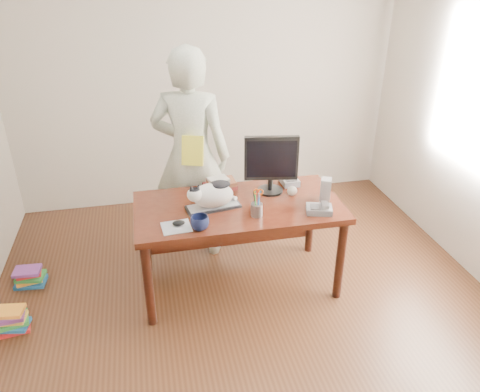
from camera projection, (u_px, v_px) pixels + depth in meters
name	position (u px, v px, depth m)	size (l,w,h in m)	color
room	(259.00, 164.00, 2.83)	(4.50, 4.50, 4.50)	black
desk	(237.00, 216.00, 3.76)	(1.60, 0.80, 0.75)	black
keyboard	(213.00, 207.00, 3.57)	(0.43, 0.22, 0.02)	black
cat	(211.00, 194.00, 3.51)	(0.40, 0.25, 0.23)	silver
monitor	(271.00, 162.00, 3.69)	(0.43, 0.24, 0.48)	black
pen_cup	(257.00, 208.00, 3.44)	(0.11, 0.11, 0.22)	gray
mousepad	(176.00, 227.00, 3.32)	(0.22, 0.20, 0.00)	#A6AAB2
mouse	(179.00, 223.00, 3.33)	(0.10, 0.07, 0.04)	black
coffee_mug	(200.00, 223.00, 3.28)	(0.13, 0.13, 0.10)	black
phone	(320.00, 209.00, 3.50)	(0.22, 0.18, 0.09)	slate
speaker	(326.00, 189.00, 3.66)	(0.11, 0.12, 0.18)	gray
baseball	(292.00, 191.00, 3.74)	(0.08, 0.08, 0.08)	beige
book_stack	(220.00, 184.00, 3.85)	(0.28, 0.23, 0.09)	#511615
calculator	(289.00, 181.00, 3.94)	(0.14, 0.18, 0.05)	slate
person	(191.00, 156.00, 4.01)	(0.68, 0.45, 1.87)	silver
held_book	(193.00, 151.00, 3.81)	(0.20, 0.16, 0.25)	yellow
book_pile_a	(11.00, 320.00, 3.43)	(0.27, 0.22, 0.18)	red
book_pile_b	(30.00, 277.00, 3.92)	(0.26, 0.20, 0.15)	#17528C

